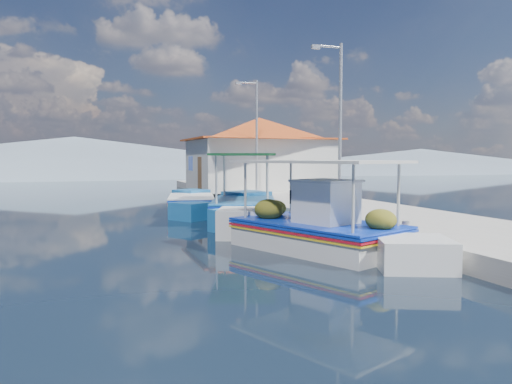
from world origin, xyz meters
name	(u,v)px	position (x,y,z in m)	size (l,w,h in m)	color
ground	(234,241)	(0.00, 0.00, 0.00)	(160.00, 160.00, 0.00)	black
quay	(321,207)	(5.90, 6.00, 0.25)	(5.00, 44.00, 0.50)	#ABA8A0
bollards	(284,201)	(3.80, 5.25, 0.65)	(0.20, 17.20, 0.30)	#A5A8AD
main_caique	(317,231)	(1.69, -2.06, 0.51)	(4.26, 7.47, 2.65)	silver
caique_green_canopy	(242,210)	(1.67, 4.34, 0.43)	(4.02, 7.27, 2.90)	#1B63A4
caique_blue_hull	(191,206)	(0.34, 7.75, 0.31)	(2.79, 6.35, 1.15)	#1B63A4
harbor_building	(259,152)	(6.20, 15.00, 2.78)	(10.49, 10.49, 4.40)	silver
lamp_post_near	(338,119)	(4.51, 2.00, 3.85)	(1.21, 0.14, 6.00)	#A5A8AD
lamp_post_far	(255,131)	(4.51, 11.00, 3.85)	(1.21, 0.14, 6.00)	#A5A8AD
mountain_ridge	(163,160)	(6.54, 56.00, 2.04)	(171.40, 96.00, 5.50)	gray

